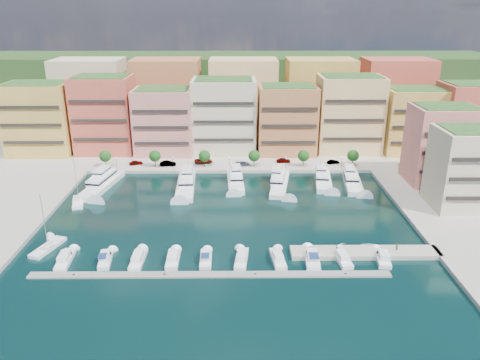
{
  "coord_description": "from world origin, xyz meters",
  "views": [
    {
      "loc": [
        2.44,
        -110.36,
        50.44
      ],
      "look_at": [
        3.27,
        7.99,
        6.0
      ],
      "focal_mm": 35.0,
      "sensor_mm": 36.0,
      "label": 1
    }
  ],
  "objects": [
    {
      "name": "yacht_6",
      "position": [
        36.93,
        20.28,
        1.21
      ],
      "size": [
        6.84,
        19.44,
        7.3
      ],
      "color": "white",
      "rests_on": "ground"
    },
    {
      "name": "car_2",
      "position": [
        -8.68,
        37.34,
        1.85
      ],
      "size": [
        6.57,
        4.09,
        1.69
      ],
      "primitive_type": "imported",
      "rotation": [
        0.0,
        0.0,
        1.79
      ],
      "color": "gray",
      "rests_on": "north_quay"
    },
    {
      "name": "cruiser_9",
      "position": [
        33.04,
        -24.58,
        0.55
      ],
      "size": [
        3.46,
        7.53,
        2.55
      ],
      "color": "white",
      "rests_on": "ground"
    },
    {
      "name": "finger_pier",
      "position": [
        30.0,
        -22.0,
        0.0
      ],
      "size": [
        32.0,
        5.0,
        2.0
      ],
      "primitive_type": "cube",
      "color": "#9E998E",
      "rests_on": "ground"
    },
    {
      "name": "apartment_0",
      "position": [
        -66.0,
        49.99,
        13.31
      ],
      "size": [
        22.0,
        16.5,
        24.8
      ],
      "color": "#DEBF51",
      "rests_on": "north_quay"
    },
    {
      "name": "cruiser_6",
      "position": [
        10.99,
        -24.59,
        0.55
      ],
      "size": [
        3.22,
        8.31,
        2.55
      ],
      "color": "white",
      "rests_on": "ground"
    },
    {
      "name": "sailboat_0",
      "position": [
        -39.23,
        -19.11,
        0.31
      ],
      "size": [
        5.54,
        9.97,
        13.2
      ],
      "color": "white",
      "rests_on": "ground"
    },
    {
      "name": "backblock_2",
      "position": [
        5.0,
        74.0,
        16.0
      ],
      "size": [
        26.0,
        18.0,
        30.0
      ],
      "primitive_type": "cube",
      "color": "#E8C77A",
      "rests_on": "north_quay"
    },
    {
      "name": "lamppost_2",
      "position": [
        0.0,
        31.2,
        3.83
      ],
      "size": [
        0.3,
        0.3,
        4.2
      ],
      "color": "black",
      "rests_on": "north_quay"
    },
    {
      "name": "lamppost_4",
      "position": [
        36.0,
        31.2,
        3.83
      ],
      "size": [
        0.3,
        0.3,
        4.2
      ],
      "color": "black",
      "rests_on": "north_quay"
    },
    {
      "name": "apartment_1",
      "position": [
        -44.0,
        51.99,
        14.31
      ],
      "size": [
        20.0,
        16.5,
        26.8
      ],
      "color": "#CB5743",
      "rests_on": "north_quay"
    },
    {
      "name": "person_1",
      "position": [
        36.63,
        -21.88,
        1.83
      ],
      "size": [
        1.0,
        0.92,
        1.66
      ],
      "primitive_type": "imported",
      "rotation": [
        0.0,
        0.0,
        3.6
      ],
      "color": "brown",
      "rests_on": "finger_pier"
    },
    {
      "name": "tender_1",
      "position": [
        26.05,
        -17.79,
        0.37
      ],
      "size": [
        1.62,
        1.47,
        0.73
      ],
      "primitive_type": "imported",
      "rotation": [
        0.0,
        0.0,
        1.79
      ],
      "color": "beige",
      "rests_on": "ground"
    },
    {
      "name": "yacht_4",
      "position": [
        15.14,
        19.18,
        1.09
      ],
      "size": [
        7.83,
        21.76,
        7.3
      ],
      "color": "white",
      "rests_on": "ground"
    },
    {
      "name": "car_0",
      "position": [
        -30.85,
        35.93,
        1.75
      ],
      "size": [
        4.72,
        3.26,
        1.49
      ],
      "primitive_type": "imported",
      "rotation": [
        0.0,
        0.0,
        1.95
      ],
      "color": "gray",
      "rests_on": "north_quay"
    },
    {
      "name": "tender_3",
      "position": [
        34.11,
        -19.0,
        0.37
      ],
      "size": [
        1.67,
        1.54,
        0.74
      ],
      "primitive_type": "imported",
      "rotation": [
        0.0,
        0.0,
        1.83
      ],
      "color": "beige",
      "rests_on": "ground"
    },
    {
      "name": "backblock_4",
      "position": [
        65.0,
        74.0,
        16.0
      ],
      "size": [
        26.0,
        18.0,
        30.0
      ],
      "primitive_type": "cube",
      "color": "#CB5743",
      "rests_on": "north_quay"
    },
    {
      "name": "backblock_1",
      "position": [
        -25.0,
        74.0,
        16.0
      ],
      "size": [
        26.0,
        18.0,
        30.0
      ],
      "primitive_type": "cube",
      "color": "#C27448",
      "rests_on": "north_quay"
    },
    {
      "name": "tree_5",
      "position": [
        40.0,
        33.5,
        4.74
      ],
      "size": [
        3.8,
        3.8,
        5.65
      ],
      "color": "#473323",
      "rests_on": "north_quay"
    },
    {
      "name": "cruiser_2",
      "position": [
        -18.25,
        -24.6,
        0.55
      ],
      "size": [
        2.58,
        8.73,
        2.55
      ],
      "color": "white",
      "rests_on": "ground"
    },
    {
      "name": "car_5",
      "position": [
        34.36,
        36.37,
        1.67
      ],
      "size": [
        4.31,
        2.56,
        1.34
      ],
      "primitive_type": "imported",
      "rotation": [
        0.0,
        0.0,
        1.87
      ],
      "color": "gray",
      "rests_on": "north_quay"
    },
    {
      "name": "apartment_7",
      "position": [
        84.0,
        47.99,
        13.31
      ],
      "size": [
        22.0,
        16.5,
        24.8
      ],
      "color": "#CB5743",
      "rests_on": "north_quay"
    },
    {
      "name": "tree_2",
      "position": [
        -8.0,
        33.5,
        4.74
      ],
      "size": [
        3.8,
        3.8,
        5.65
      ],
      "color": "#473323",
      "rests_on": "north_quay"
    },
    {
      "name": "lamppost_1",
      "position": [
        -18.0,
        31.2,
        3.83
      ],
      "size": [
        0.3,
        0.3,
        4.2
      ],
      "color": "black",
      "rests_on": "north_quay"
    },
    {
      "name": "cruiser_0",
      "position": [
        -33.5,
        -24.59,
        0.55
      ],
      "size": [
        3.08,
        8.73,
        2.55
      ],
      "color": "white",
      "rests_on": "ground"
    },
    {
      "name": "lamppost_0",
      "position": [
        -36.0,
        31.2,
        3.83
      ],
      "size": [
        0.3,
        0.3,
        4.2
      ],
      "color": "black",
      "rests_on": "north_quay"
    },
    {
      "name": "apartment_6",
      "position": [
        64.0,
        49.99,
        12.31
      ],
      "size": [
        20.0,
        15.5,
        22.8
      ],
      "color": "#DEBF51",
      "rests_on": "north_quay"
    },
    {
      "name": "tree_4",
      "position": [
        24.0,
        33.5,
        4.74
      ],
      "size": [
        3.8,
        3.8,
        5.65
      ],
      "color": "#473323",
      "rests_on": "north_quay"
    },
    {
      "name": "yacht_2",
      "position": [
        -12.55,
        18.52,
        1.21
      ],
      "size": [
        6.07,
        23.1,
        7.3
      ],
      "color": "white",
      "rests_on": "ground"
    },
    {
      "name": "south_pontoon",
      "position": [
        -3.0,
        -30.0,
        0.0
      ],
      "size": [
        72.0,
        2.2,
        0.35
      ],
      "primitive_type": "cube",
      "color": "gray",
      "rests_on": "ground"
    },
    {
      "name": "yacht_5",
      "position": [
        28.35,
        21.21,
        1.21
      ],
      "size": [
        6.52,
        17.42,
        7.3
      ],
      "color": "white",
      "rests_on": "ground"
    },
    {
      "name": "yacht_0",
      "position": [
        -37.33,
        18.69,
        1.21
      ],
      "size": [
        8.94,
        23.04,
        7.3
      ],
      "color": "white",
      "rests_on": "ground"
    },
    {
      "name": "apartment_2",
      "position": [
        -23.0,
        49.99,
        12.31
      ],
      "size": [
        20.0,
        15.5,
        22.8
      ],
      "color": "tan",
      "rests_on": "north_quay"
    },
    {
      "name": "apartment_east_a",
      "position": [
        62.0,
        19.99,
        12.31
      ],
      "size": [
        18.0,
        14.5,
        22.8
      ],
      "color": "tan",
      "rests_on": "east_quay"
    },
    {
      "name": "car_4",
      "position": [
        17.96,
        37.9,
        1.8
      ],
      "size": [
        4.83,
        2.27,
        1.6
      ],
      "primitive_type": "imported",
      "rotation": [
        0.0,
        0.0,
        1.66
      ],
      "color": "gray",
      "rests_on": "north_quay"
    },
    {
      "name": "person_0",
      "position": [
        23.8,
        -22.03,
        1.78
      ],
      "size": [
        0.52,
        0.65,
        1.56
      ],
      "primitive_type": "imported",
      "rotation": [
        0.0,
        0.0,
        1.87
      ],
      "color": "#26264C",
      "rests_on": "finger_pier"
    },
    {
      "name": "lamppost_3",
      "position": [
        18.0,
        31.2,
        3.83
      ],
      "size": [
        0.3,
        0.3,
        4.2
      ],
      "color": "black",
      "rests_on": "north_quay"
    },
    {
      "name": "car_3",
      "position": [
        4.12,
        34.74,
        1.74
      ],
      "size": [
        5.49,
        3.65,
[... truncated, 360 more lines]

